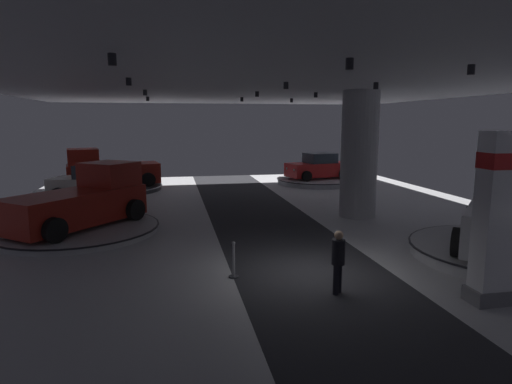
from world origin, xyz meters
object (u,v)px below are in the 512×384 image
pickup_truck_near_right (509,215)px  pickup_truck_mid_left (83,201)px  display_platform_mid_left (78,229)px  display_platform_deep_right (317,181)px  pickup_truck_deep_left (108,171)px  display_car_far_left (96,183)px  visitor_walking_near (338,258)px  column_right (359,155)px  brand_sign_pylon (502,216)px  display_car_deep_right (318,167)px  display_platform_far_left (96,202)px  display_platform_near_right (505,252)px  display_platform_deep_left (115,188)px

pickup_truck_near_right → pickup_truck_mid_left: bearing=157.0°
pickup_truck_mid_left → display_platform_mid_left: bearing=-128.8°
display_platform_deep_right → pickup_truck_deep_left: 13.51m
display_car_far_left → visitor_walking_near: (7.69, -12.95, -0.21)m
column_right → visitor_walking_near: (-4.15, -8.13, -1.84)m
brand_sign_pylon → display_car_deep_right: size_ratio=0.89×
display_car_deep_right → display_platform_far_left: size_ratio=0.99×
pickup_truck_deep_left → pickup_truck_near_right: (14.05, -15.86, 0.09)m
display_platform_deep_right → display_platform_far_left: 14.43m
brand_sign_pylon → display_platform_mid_left: brand_sign_pylon is taller
pickup_truck_deep_left → display_car_far_left: 4.77m
brand_sign_pylon → display_platform_far_left: bearing=128.3°
display_platform_deep_right → pickup_truck_deep_left: (-13.46, -0.40, 1.02)m
column_right → pickup_truck_deep_left: 15.32m
pickup_truck_mid_left → display_platform_near_right: pickup_truck_mid_left is taller
column_right → display_platform_near_right: column_right is taller
column_right → display_car_deep_right: (1.64, 9.99, -1.63)m
display_car_deep_right → pickup_truck_mid_left: 16.75m
pickup_truck_mid_left → pickup_truck_deep_left: size_ratio=0.97×
column_right → pickup_truck_deep_left: (-11.86, 9.58, -1.53)m
display_platform_deep_left → display_car_far_left: bearing=-93.5°
display_car_far_left → brand_sign_pylon: bearing=-51.8°
display_car_far_left → display_platform_mid_left: bearing=-87.8°
brand_sign_pylon → pickup_truck_mid_left: brand_sign_pylon is taller
brand_sign_pylon → display_platform_near_right: brand_sign_pylon is taller
display_platform_deep_left → display_platform_near_right: bearing=-50.1°
column_right → brand_sign_pylon: 9.35m
display_car_far_left → display_platform_near_right: (13.82, -11.33, -0.91)m
display_platform_mid_left → display_platform_far_left: 5.57m
column_right → display_car_far_left: (-11.84, 4.82, -1.63)m
display_platform_deep_left → brand_sign_pylon: bearing=-60.3°
display_car_far_left → display_platform_deep_right: bearing=21.0°
display_platform_deep_left → display_platform_mid_left: bearing=-90.5°
pickup_truck_deep_left → brand_sign_pylon: bearing=-59.5°
visitor_walking_near → pickup_truck_deep_left: bearing=113.5°
display_car_deep_right → display_platform_deep_left: bearing=-178.5°
display_platform_far_left → visitor_walking_near: (7.72, -12.96, 0.71)m
display_platform_deep_right → column_right: bearing=-99.1°
column_right → brand_sign_pylon: column_right is taller
display_platform_deep_left → pickup_truck_deep_left: 1.11m
visitor_walking_near → display_car_far_left: bearing=120.7°
display_platform_deep_left → pickup_truck_near_right: pickup_truck_near_right is taller
pickup_truck_deep_left → display_platform_deep_right: bearing=1.7°
pickup_truck_mid_left → brand_sign_pylon: bearing=-39.4°
display_platform_deep_left → display_platform_far_left: size_ratio=1.25×
display_platform_mid_left → display_platform_deep_left: size_ratio=1.06×
display_platform_mid_left → display_car_far_left: 5.65m
display_platform_deep_left → display_platform_near_right: (13.52, -16.16, 0.05)m
display_platform_near_right → display_platform_far_left: bearing=140.7°
display_platform_mid_left → visitor_walking_near: 10.54m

